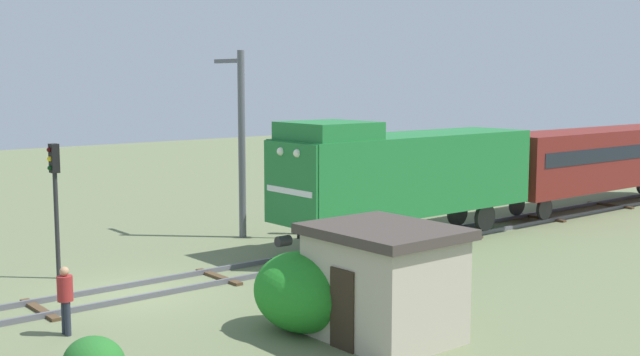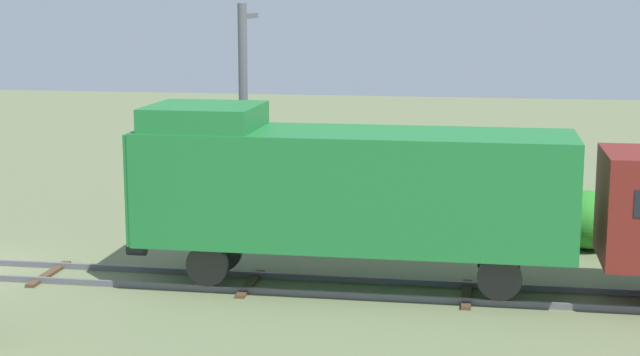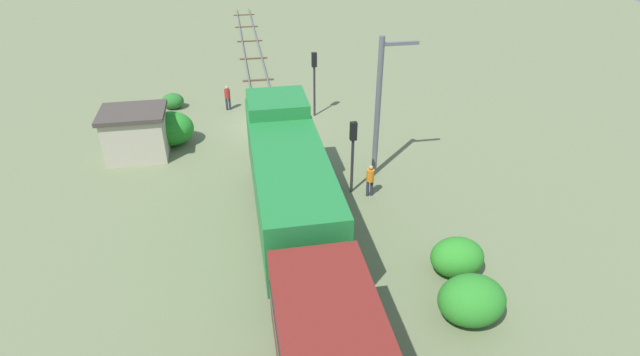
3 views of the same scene
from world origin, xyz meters
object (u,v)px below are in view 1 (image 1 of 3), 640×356
Objects in this scene: locomotive at (403,172)px; passenger_car_leading at (600,156)px; traffic_signal_near at (55,185)px; worker_by_signal at (296,209)px; relay_hut at (384,282)px; traffic_signal_mid at (298,171)px; worker_near_track at (65,295)px; catenary_mast at (241,139)px.

locomotive is 13.34m from passenger_car_leading.
passenger_car_leading is 3.31× the size of traffic_signal_near.
passenger_car_leading reaches higher than worker_by_signal.
locomotive reaches higher than relay_hut.
traffic_signal_mid is at bearing -102.24° from passenger_car_leading.
passenger_car_leading is at bearing 82.81° from traffic_signal_near.
traffic_signal_near is 6.26m from worker_near_track.
worker_by_signal is 0.49× the size of relay_hut.
worker_by_signal is at bearing 147.32° from traffic_signal_mid.
passenger_car_leading is 22.86m from relay_hut.
worker_by_signal is (-4.20, -15.16, -1.53)m from passenger_car_leading.
traffic_signal_mid reaches higher than worker_by_signal.
passenger_car_leading is at bearing 90.00° from locomotive.
worker_by_signal is 3.66m from catenary_mast.
passenger_car_leading is 27.51m from worker_near_track.
locomotive is 3.31× the size of relay_hut.
passenger_car_leading is at bearing -145.49° from worker_by_signal.
worker_near_track is 0.49× the size of relay_hut.
locomotive is at bearing 34.53° from traffic_signal_mid.
catenary_mast is at bearing 27.08° from worker_by_signal.
catenary_mast is (-1.67, -1.54, 1.24)m from traffic_signal_mid.
relay_hut is (5.10, 5.81, 0.40)m from worker_near_track.
passenger_car_leading reaches higher than traffic_signal_mid.
worker_by_signal is (-4.20, -1.83, -1.78)m from locomotive.
traffic_signal_near is at bearing -102.30° from worker_near_track.
traffic_signal_near is (-3.20, -12.03, 0.17)m from locomotive.
catenary_mast is 2.09× the size of relay_hut.
worker_by_signal is at bearing -105.48° from passenger_car_leading.
locomotive is 11.22m from relay_hut.
worker_by_signal is (-1.00, 10.21, -1.95)m from traffic_signal_near.
traffic_signal_mid is 1.91m from worker_by_signal.
traffic_signal_mid is (-3.40, -15.67, 0.13)m from passenger_car_leading.
relay_hut is (11.70, -6.40, 0.40)m from worker_by_signal.
catenary_mast reaches higher than passenger_car_leading.
locomotive is 12.45m from traffic_signal_near.
catenary_mast reaches higher than relay_hut.
worker_near_track is at bearing -84.99° from passenger_car_leading.
catenary_mast reaches higher than worker_by_signal.
traffic_signal_near reaches higher than passenger_car_leading.
traffic_signal_mid is 1.09× the size of relay_hut.
traffic_signal_near is 2.49× the size of worker_by_signal.
traffic_signal_near is 8.42m from catenary_mast.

